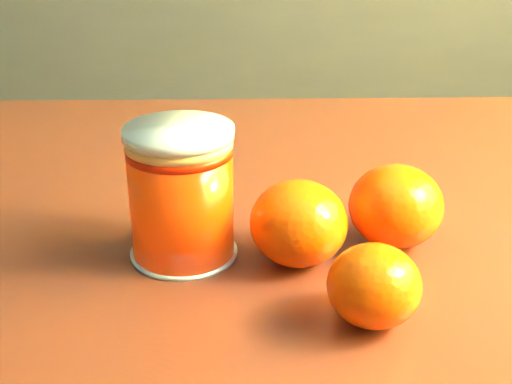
# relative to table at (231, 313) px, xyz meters

# --- Properties ---
(kitchen_counter) EXTENTS (3.15, 0.60, 0.90)m
(kitchen_counter) POSITION_rel_table_xyz_m (-0.76, 1.41, -0.15)
(kitchen_counter) COLOR #4E4D53
(kitchen_counter) RESTS_ON ground
(table) EXTENTS (0.99, 0.76, 0.68)m
(table) POSITION_rel_table_xyz_m (0.00, 0.00, 0.00)
(table) COLOR maroon
(table) RESTS_ON ground
(juice_glass) EXTENTS (0.07, 0.07, 0.09)m
(juice_glass) POSITION_rel_table_xyz_m (-0.02, -0.06, 0.13)
(juice_glass) COLOR #EA3204
(juice_glass) RESTS_ON table
(orange_front) EXTENTS (0.09, 0.09, 0.06)m
(orange_front) POSITION_rel_table_xyz_m (0.06, -0.06, 0.12)
(orange_front) COLOR #FF4D05
(orange_front) RESTS_ON table
(orange_back) EXTENTS (0.08, 0.08, 0.06)m
(orange_back) POSITION_rel_table_xyz_m (0.12, -0.02, 0.12)
(orange_back) COLOR #FF4D05
(orange_back) RESTS_ON table
(orange_extra) EXTENTS (0.07, 0.07, 0.05)m
(orange_extra) POSITION_rel_table_xyz_m (0.11, -0.12, 0.11)
(orange_extra) COLOR #FF4D05
(orange_extra) RESTS_ON table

